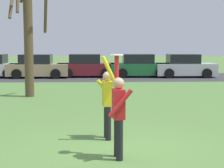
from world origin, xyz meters
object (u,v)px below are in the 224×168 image
object	(u,v)px
frisbee_disc	(117,55)
parked_car_tan	(38,67)
person_defender	(107,99)
person_catcher	(118,111)
parked_car_green	(139,66)
parked_car_silver	(185,67)
bare_tree_tall	(28,25)
parked_car_maroon	(87,66)

from	to	relation	value
frisbee_disc	parked_car_tan	world-z (taller)	frisbee_disc
person_defender	parked_car_tan	xyz separation A→B (m)	(-4.34, 16.34, -0.25)
person_catcher	parked_car_green	world-z (taller)	person_catcher
person_catcher	frisbee_disc	world-z (taller)	frisbee_disc
frisbee_disc	parked_car_green	xyz separation A→B (m)	(2.49, 18.02, -1.37)
person_catcher	parked_car_green	xyz separation A→B (m)	(2.46, 18.24, -0.25)
frisbee_disc	person_catcher	bearing A→B (deg)	-83.29
parked_car_tan	parked_car_silver	bearing A→B (deg)	0.78
parked_car_green	bare_tree_tall	xyz separation A→B (m)	(-5.90, -9.31, 2.40)
person_defender	parked_car_silver	bearing A→B (deg)	154.01
person_defender	parked_car_green	size ratio (longest dim) A/B	0.50
frisbee_disc	parked_car_tan	size ratio (longest dim) A/B	0.06
person_defender	parked_car_green	world-z (taller)	person_defender
person_catcher	bare_tree_tall	xyz separation A→B (m)	(-3.44, 8.92, 2.14)
person_defender	bare_tree_tall	distance (m)	8.34
person_defender	parked_car_tan	size ratio (longest dim) A/B	0.50
bare_tree_tall	person_catcher	bearing A→B (deg)	-68.94
frisbee_disc	parked_car_tan	bearing A→B (deg)	104.28
parked_car_tan	parked_car_silver	world-z (taller)	same
frisbee_disc	bare_tree_tall	world-z (taller)	bare_tree_tall
parked_car_green	parked_car_silver	world-z (taller)	same
bare_tree_tall	parked_car_tan	bearing A→B (deg)	96.90
parked_car_tan	parked_car_maroon	distance (m)	3.34
parked_car_tan	bare_tree_tall	size ratio (longest dim) A/B	0.72
parked_car_tan	bare_tree_tall	bearing A→B (deg)	-82.84
frisbee_disc	parked_car_green	size ratio (longest dim) A/B	0.06
parked_car_silver	parked_car_maroon	bearing A→B (deg)	177.04
parked_car_tan	parked_car_maroon	bearing A→B (deg)	8.42
parked_car_silver	bare_tree_tall	distance (m)	12.99
parked_car_maroon	bare_tree_tall	distance (m)	9.99
parked_car_maroon	bare_tree_tall	xyz separation A→B (m)	(-2.22, -9.44, 2.40)
bare_tree_tall	parked_car_maroon	bearing A→B (deg)	76.75
parked_car_tan	parked_car_green	world-z (taller)	same
parked_car_silver	person_defender	bearing A→B (deg)	-109.02
person_catcher	parked_car_tan	size ratio (longest dim) A/B	0.51
frisbee_disc	bare_tree_tall	size ratio (longest dim) A/B	0.05
person_catcher	parked_car_silver	xyz separation A→B (m)	(5.56, 17.98, -0.25)
bare_tree_tall	person_defender	bearing A→B (deg)	-66.19
person_catcher	frisbee_disc	size ratio (longest dim) A/B	7.80
parked_car_tan	frisbee_disc	bearing A→B (deg)	-75.46
person_catcher	bare_tree_tall	world-z (taller)	bare_tree_tall
person_defender	frisbee_disc	xyz separation A→B (m)	(0.16, -1.33, 1.11)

